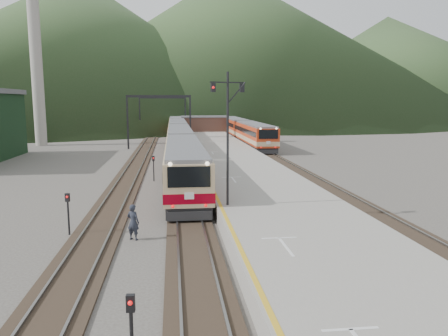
{
  "coord_description": "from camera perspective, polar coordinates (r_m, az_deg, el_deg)",
  "views": [
    {
      "loc": [
        -0.88,
        -11.31,
        7.1
      ],
      "look_at": [
        3.0,
        21.66,
        2.0
      ],
      "focal_mm": 35.0,
      "sensor_mm": 36.0,
      "label": 1
    }
  ],
  "objects": [
    {
      "name": "gantry_far",
      "position": [
        91.34,
        -8.03,
        7.7
      ],
      "size": [
        9.55,
        0.25,
        8.0
      ],
      "color": "black",
      "rests_on": "ground"
    },
    {
      "name": "track_second",
      "position": [
        53.25,
        6.79,
        1.09
      ],
      "size": [
        2.6,
        200.0,
        0.23
      ],
      "color": "black",
      "rests_on": "ground"
    },
    {
      "name": "short_signal_a",
      "position": [
        12.04,
        -12.02,
        -19.4
      ],
      "size": [
        0.23,
        0.17,
        2.27
      ],
      "color": "black",
      "rests_on": "ground"
    },
    {
      "name": "worker",
      "position": [
        23.09,
        -11.78,
        -6.93
      ],
      "size": [
        0.82,
        0.72,
        1.88
      ],
      "primitive_type": "imported",
      "rotation": [
        0.0,
        0.0,
        2.65
      ],
      "color": "#232732",
      "rests_on": "ground"
    },
    {
      "name": "signal_mast",
      "position": [
        25.32,
        0.49,
        5.54
      ],
      "size": [
        2.13,
        0.77,
        7.76
      ],
      "color": "black",
      "rests_on": "platform"
    },
    {
      "name": "platform",
      "position": [
        50.17,
        0.76,
        1.18
      ],
      "size": [
        8.0,
        100.0,
        1.0
      ],
      "primitive_type": "cube",
      "color": "gray",
      "rests_on": "ground"
    },
    {
      "name": "hill_b",
      "position": [
        245.17,
        0.59,
        15.86
      ],
      "size": [
        220.0,
        220.0,
        75.0
      ],
      "primitive_type": "cone",
      "color": "#2E4E25",
      "rests_on": "ground"
    },
    {
      "name": "hill_c",
      "position": [
        248.18,
        20.32,
        12.35
      ],
      "size": [
        160.0,
        160.0,
        50.0
      ],
      "primitive_type": "cone",
      "color": "#2E4E25",
      "rests_on": "ground"
    },
    {
      "name": "station_shed",
      "position": [
        89.66,
        -2.58,
        5.83
      ],
      "size": [
        9.4,
        4.4,
        3.1
      ],
      "color": "#4E332A",
      "rests_on": "platform"
    },
    {
      "name": "main_train",
      "position": [
        75.99,
        -6.06,
        4.88
      ],
      "size": [
        2.99,
        102.55,
        3.65
      ],
      "color": "tan",
      "rests_on": "track_main"
    },
    {
      "name": "smokestack",
      "position": [
        76.7,
        -23.39,
        13.95
      ],
      "size": [
        1.8,
        1.8,
        30.0
      ],
      "primitive_type": "cylinder",
      "color": "#9E998E",
      "rests_on": "ground"
    },
    {
      "name": "short_signal_b",
      "position": [
        39.37,
        -9.18,
        0.39
      ],
      "size": [
        0.22,
        0.16,
        2.27
      ],
      "color": "black",
      "rests_on": "ground"
    },
    {
      "name": "short_signal_c",
      "position": [
        24.73,
        -19.71,
        -4.96
      ],
      "size": [
        0.25,
        0.21,
        2.27
      ],
      "color": "black",
      "rests_on": "ground"
    },
    {
      "name": "hill_a",
      "position": [
        206.35,
        -18.22,
        14.69
      ],
      "size": [
        180.0,
        180.0,
        60.0
      ],
      "primitive_type": "cone",
      "color": "#2E4E25",
      "rests_on": "ground"
    },
    {
      "name": "gantry_near",
      "position": [
        66.36,
        -8.49,
        7.33
      ],
      "size": [
        9.55,
        0.25,
        8.0
      ],
      "color": "black",
      "rests_on": "ground"
    },
    {
      "name": "second_train",
      "position": [
        77.85,
        2.45,
        5.06
      ],
      "size": [
        3.09,
        42.12,
        3.78
      ],
      "color": "#BA3515",
      "rests_on": "track_second"
    },
    {
      "name": "track_main",
      "position": [
        51.8,
        -5.68,
        0.89
      ],
      "size": [
        2.6,
        200.0,
        0.23
      ],
      "color": "black",
      "rests_on": "ground"
    },
    {
      "name": "track_far",
      "position": [
        51.95,
        -11.21,
        0.79
      ],
      "size": [
        2.6,
        200.0,
        0.23
      ],
      "color": "black",
      "rests_on": "ground"
    }
  ]
}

